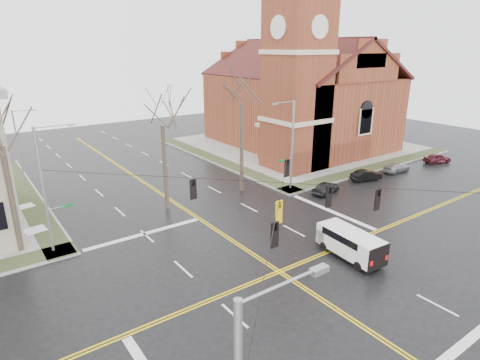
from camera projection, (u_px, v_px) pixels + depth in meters
ground at (279, 272)px, 26.39m from camera, size 120.00×120.00×0.00m
sidewalks at (279, 271)px, 26.37m from camera, size 80.00×80.00×0.17m
road_markings at (279, 272)px, 26.39m from camera, size 100.00×100.00×0.01m
church at (299, 88)px, 56.50m from camera, size 24.28×27.48×27.50m
signal_pole_ne at (291, 143)px, 39.94m from camera, size 2.75×0.22×9.00m
signal_pole_nw at (46, 187)px, 27.42m from camera, size 2.75×0.22×9.00m
span_wires at (283, 183)px, 24.42m from camera, size 23.02×23.02×0.03m
traffic_signals at (289, 197)px, 24.15m from camera, size 8.21×8.26×1.30m
streetlight_north_a at (20, 146)px, 40.66m from camera, size 2.30×0.20×8.00m
cargo_van at (348, 241)px, 28.07m from camera, size 2.30×5.14×1.91m
parked_car_a at (326, 188)px, 40.27m from camera, size 3.79×2.15×1.22m
parked_car_b at (366, 175)px, 44.18m from camera, size 3.76×2.04×1.18m
parked_car_c at (396, 168)px, 47.16m from camera, size 3.70×1.61×1.06m
parked_car_d at (437, 158)px, 50.85m from camera, size 3.80×2.41×1.20m
tree_nw_far at (0, 139)px, 26.32m from camera, size 4.00×4.00×11.48m
tree_nw_near at (162, 120)px, 34.19m from camera, size 4.00×4.00×11.22m
tree_ne at (242, 97)px, 37.78m from camera, size 4.00×4.00×13.23m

